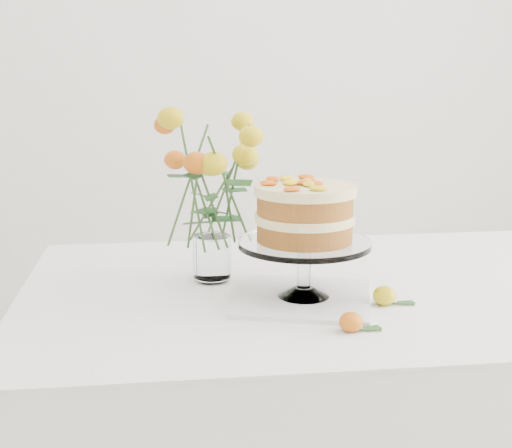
{
  "coord_description": "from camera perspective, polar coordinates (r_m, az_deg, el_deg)",
  "views": [
    {
      "loc": [
        -0.38,
        -1.53,
        1.26
      ],
      "look_at": [
        -0.18,
        -0.01,
        0.91
      ],
      "focal_mm": 50.0,
      "sensor_mm": 36.0,
      "label": 1
    }
  ],
  "objects": [
    {
      "name": "stray_petal_a",
      "position": [
        1.53,
        2.8,
        -6.12
      ],
      "size": [
        0.03,
        0.02,
        0.0
      ],
      "primitive_type": "ellipsoid",
      "color": "yellow",
      "rests_on": "table"
    },
    {
      "name": "stray_petal_b",
      "position": [
        1.52,
        6.81,
        -6.42
      ],
      "size": [
        0.03,
        0.02,
        0.0
      ],
      "primitive_type": "ellipsoid",
      "color": "yellow",
      "rests_on": "table"
    },
    {
      "name": "loose_rose_far",
      "position": [
        1.37,
        7.61,
        -7.79
      ],
      "size": [
        0.08,
        0.05,
        0.04
      ],
      "rotation": [
        0.0,
        0.0,
        -0.16
      ],
      "color": "#CD500A",
      "rests_on": "table"
    },
    {
      "name": "table",
      "position": [
        1.68,
        6.24,
        -7.53
      ],
      "size": [
        1.43,
        0.93,
        0.76
      ],
      "color": "tan",
      "rests_on": "ground"
    },
    {
      "name": "rose_vase",
      "position": [
        1.62,
        -3.63,
        4.12
      ],
      "size": [
        0.35,
        0.35,
        0.44
      ],
      "rotation": [
        0.0,
        0.0,
        -0.26
      ],
      "color": "white",
      "rests_on": "table"
    },
    {
      "name": "cake_stand",
      "position": [
        1.5,
        3.92,
        0.39
      ],
      "size": [
        0.28,
        0.28,
        0.25
      ],
      "rotation": [
        0.0,
        0.0,
        -0.06
      ],
      "color": "white",
      "rests_on": "napkin"
    },
    {
      "name": "napkin",
      "position": [
        1.54,
        3.82,
        -5.93
      ],
      "size": [
        0.35,
        0.35,
        0.01
      ],
      "primitive_type": "cube",
      "rotation": [
        0.0,
        0.0,
        -0.28
      ],
      "color": "white",
      "rests_on": "table"
    },
    {
      "name": "loose_rose_near",
      "position": [
        1.53,
        10.24,
        -5.66
      ],
      "size": [
        0.09,
        0.05,
        0.04
      ],
      "rotation": [
        0.0,
        0.0,
        -0.29
      ],
      "color": "yellow",
      "rests_on": "table"
    }
  ]
}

